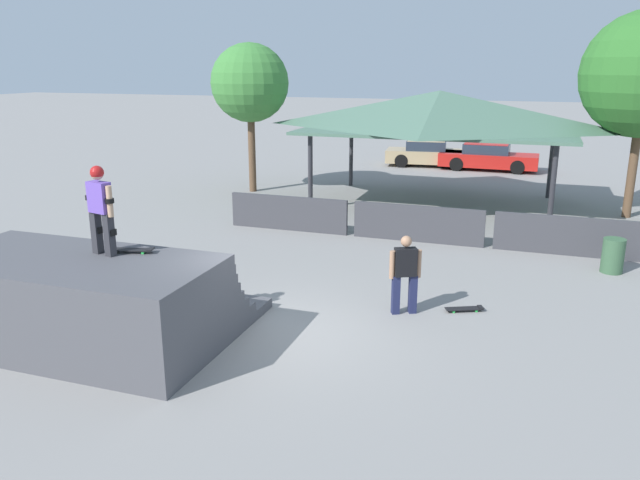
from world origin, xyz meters
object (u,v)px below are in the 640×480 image
at_px(skateboard_on_deck, 132,250).
at_px(bystander_walking, 405,271).
at_px(skateboard_on_ground, 466,309).
at_px(tree_beside_pavilion, 250,83).
at_px(parked_car_red, 488,157).
at_px(parked_car_tan, 428,154).
at_px(trash_bin, 613,256).
at_px(skater_on_deck, 100,204).

relative_size(skateboard_on_deck, bystander_walking, 0.53).
xyz_separation_m(skateboard_on_ground, tree_beside_pavilion, (-9.47, 10.01, 4.13)).
bearing_deg(parked_car_red, parked_car_tan, 174.68).
height_order(skateboard_on_deck, tree_beside_pavilion, tree_beside_pavilion).
xyz_separation_m(skateboard_on_deck, bystander_walking, (4.46, 2.72, -0.78)).
relative_size(tree_beside_pavilion, trash_bin, 6.71).
height_order(skater_on_deck, trash_bin, skater_on_deck).
bearing_deg(skater_on_deck, tree_beside_pavilion, 117.21).
bearing_deg(skater_on_deck, bystander_walking, 44.34).
bearing_deg(trash_bin, parked_car_red, 105.73).
distance_m(skater_on_deck, tree_beside_pavilion, 14.00).
bearing_deg(tree_beside_pavilion, skater_on_deck, -75.77).
xyz_separation_m(skater_on_deck, parked_car_tan, (2.08, 22.14, -1.95)).
distance_m(skater_on_deck, parked_car_red, 22.47).
bearing_deg(parked_car_tan, parked_car_red, -12.92).
xyz_separation_m(bystander_walking, tree_beside_pavilion, (-8.28, 10.51, 3.27)).
xyz_separation_m(bystander_walking, parked_car_red, (0.15, 18.85, -0.31)).
xyz_separation_m(skateboard_on_deck, skateboard_on_ground, (5.65, 3.23, -1.63)).
relative_size(skater_on_deck, parked_car_red, 0.35).
height_order(skateboard_on_deck, bystander_walking, skateboard_on_deck).
relative_size(skateboard_on_ground, parked_car_red, 0.17).
xyz_separation_m(tree_beside_pavilion, parked_car_red, (8.43, 8.34, -3.58)).
distance_m(skateboard_on_ground, tree_beside_pavilion, 14.38).
bearing_deg(bystander_walking, skateboard_on_deck, 4.98).
relative_size(tree_beside_pavilion, parked_car_tan, 1.34).
bearing_deg(skater_on_deck, parked_car_red, 90.05).
bearing_deg(skateboard_on_deck, parked_car_red, 63.29).
distance_m(bystander_walking, parked_car_tan, 19.38).
bearing_deg(trash_bin, parked_car_tan, 115.23).
xyz_separation_m(trash_bin, parked_car_red, (-4.12, 14.64, 0.18)).
bearing_deg(trash_bin, skateboard_on_ground, -129.74).
distance_m(bystander_walking, trash_bin, 6.02).
bearing_deg(skateboard_on_ground, skateboard_on_deck, -175.45).
bearing_deg(skateboard_on_deck, skater_on_deck, -163.58).
bearing_deg(bystander_walking, parked_car_red, -116.85).
bearing_deg(skateboard_on_ground, parked_car_tan, 76.83).
bearing_deg(parked_car_red, skater_on_deck, -101.88).
bearing_deg(parked_car_red, skateboard_on_ground, -85.70).
relative_size(skater_on_deck, skateboard_on_deck, 1.85).
relative_size(bystander_walking, parked_car_tan, 0.38).
height_order(bystander_walking, parked_car_tan, bystander_walking).
distance_m(parked_car_tan, parked_car_red, 2.95).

